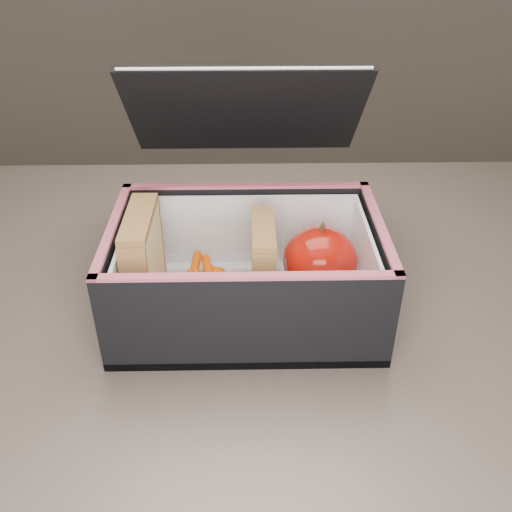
{
  "coord_description": "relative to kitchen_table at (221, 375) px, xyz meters",
  "views": [
    {
      "loc": [
        0.03,
        -0.48,
        1.15
      ],
      "look_at": [
        0.04,
        0.02,
        0.81
      ],
      "focal_mm": 40.0,
      "sensor_mm": 36.0,
      "label": 1
    }
  ],
  "objects": [
    {
      "name": "red_apple",
      "position": [
        0.11,
        0.02,
        0.15
      ],
      "size": [
        0.1,
        0.1,
        0.08
      ],
      "rotation": [
        0.0,
        0.0,
        0.35
      ],
      "color": "maroon",
      "rests_on": "paper_napkin"
    },
    {
      "name": "plastic_tub",
      "position": [
        -0.01,
        0.01,
        0.14
      ],
      "size": [
        0.17,
        0.12,
        0.07
      ],
      "primitive_type": null,
      "color": "white",
      "rests_on": "lunch_bag"
    },
    {
      "name": "kitchen_table",
      "position": [
        0.0,
        0.0,
        0.0
      ],
      "size": [
        1.2,
        0.8,
        0.75
      ],
      "color": "brown",
      "rests_on": "ground"
    },
    {
      "name": "lunch_bag",
      "position": [
        0.03,
        0.02,
        0.15
      ],
      "size": [
        0.28,
        0.31,
        0.24
      ],
      "color": "black",
      "rests_on": "kitchen_table"
    },
    {
      "name": "carrot_sticks",
      "position": [
        -0.01,
        0.01,
        0.12
      ],
      "size": [
        0.05,
        0.13,
        0.03
      ],
      "color": "#D33400",
      "rests_on": "plastic_tub"
    },
    {
      "name": "sandwich_right",
      "position": [
        0.05,
        0.01,
        0.15
      ],
      "size": [
        0.02,
        0.08,
        0.09
      ],
      "color": "#DEBF87",
      "rests_on": "plastic_tub"
    },
    {
      "name": "sandwich_left",
      "position": [
        -0.08,
        0.01,
        0.16
      ],
      "size": [
        0.03,
        0.1,
        0.11
      ],
      "color": "#DEBF87",
      "rests_on": "plastic_tub"
    },
    {
      "name": "paper_napkin",
      "position": [
        0.11,
        0.02,
        0.11
      ],
      "size": [
        0.1,
        0.1,
        0.01
      ],
      "primitive_type": "cube",
      "rotation": [
        0.0,
        0.0,
        0.37
      ],
      "color": "white",
      "rests_on": "lunch_bag"
    }
  ]
}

